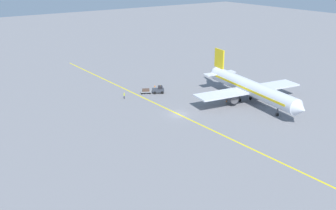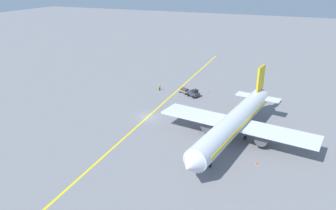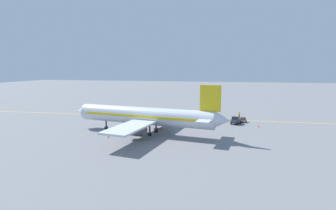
{
  "view_description": "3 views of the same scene",
  "coord_description": "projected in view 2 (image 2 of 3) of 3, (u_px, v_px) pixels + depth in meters",
  "views": [
    {
      "loc": [
        48.9,
        65.72,
        31.76
      ],
      "look_at": [
        5.12,
        3.16,
        4.23
      ],
      "focal_mm": 42.0,
      "sensor_mm": 36.0,
      "label": 1
    },
    {
      "loc": [
        -28.24,
        55.59,
        27.39
      ],
      "look_at": [
        -5.52,
        2.1,
        4.33
      ],
      "focal_mm": 35.0,
      "sensor_mm": 36.0,
      "label": 2
    },
    {
      "loc": [
        -70.42,
        -13.28,
        13.74
      ],
      "look_at": [
        -5.34,
        1.76,
        4.32
      ],
      "focal_mm": 28.0,
      "sensor_mm": 36.0,
      "label": 3
    }
  ],
  "objects": [
    {
      "name": "ground_plane",
      "position": [
        148.0,
        117.0,
        67.93
      ],
      "size": [
        400.0,
        400.0,
        0.0
      ],
      "primitive_type": "plane",
      "color": "slate"
    },
    {
      "name": "apron_yellow_centreline",
      "position": [
        148.0,
        117.0,
        67.92
      ],
      "size": [
        3.67,
        119.97,
        0.01
      ],
      "primitive_type": "cube",
      "rotation": [
        0.0,
        0.0,
        0.03
      ],
      "color": "yellow",
      "rests_on": "ground"
    },
    {
      "name": "airplane_at_gate",
      "position": [
        235.0,
        122.0,
        56.86
      ],
      "size": [
        28.46,
        35.49,
        10.6
      ],
      "color": "silver",
      "rests_on": "ground"
    },
    {
      "name": "baggage_tug_dark",
      "position": [
        194.0,
        93.0,
        78.97
      ],
      "size": [
        3.35,
        2.82,
        2.11
      ],
      "color": "#333842",
      "rests_on": "ground"
    },
    {
      "name": "baggage_cart_trailing",
      "position": [
        185.0,
        90.0,
        81.44
      ],
      "size": [
        2.95,
        2.49,
        1.24
      ],
      "color": "gray",
      "rests_on": "ground"
    },
    {
      "name": "ground_crew_worker",
      "position": [
        160.0,
        87.0,
        83.41
      ],
      "size": [
        0.37,
        0.52,
        1.68
      ],
      "color": "#23232D",
      "rests_on": "ground"
    },
    {
      "name": "traffic_cone_near_nose",
      "position": [
        208.0,
        91.0,
        82.78
      ],
      "size": [
        0.32,
        0.32,
        0.55
      ],
      "primitive_type": "cone",
      "color": "orange",
      "rests_on": "ground"
    },
    {
      "name": "traffic_cone_mid_apron",
      "position": [
        257.0,
        163.0,
        50.9
      ],
      "size": [
        0.32,
        0.32,
        0.55
      ],
      "primitive_type": "cone",
      "color": "orange",
      "rests_on": "ground"
    },
    {
      "name": "traffic_cone_by_wingtip",
      "position": [
        217.0,
        127.0,
        62.66
      ],
      "size": [
        0.32,
        0.32,
        0.55
      ],
      "primitive_type": "cone",
      "color": "orange",
      "rests_on": "ground"
    }
  ]
}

